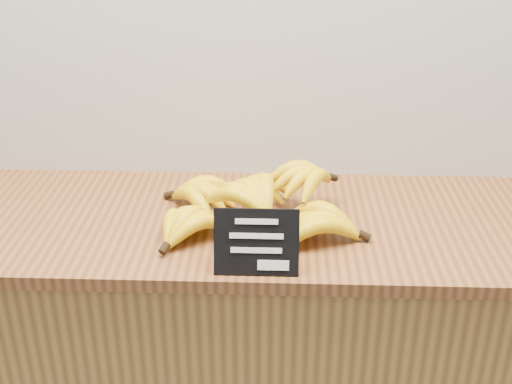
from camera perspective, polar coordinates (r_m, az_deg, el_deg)
name	(u,v)px	position (r m, az deg, el deg)	size (l,w,h in m)	color
counter	(257,376)	(1.78, 0.06, -16.03)	(1.42, 0.50, 0.90)	#A17234
counter_top	(257,223)	(1.50, 0.07, -2.76)	(1.58, 0.54, 0.03)	brown
chalkboard_sign	(256,242)	(1.27, 0.03, -4.50)	(0.17, 0.01, 0.14)	black
banana_pile	(253,202)	(1.45, -0.28, -0.93)	(0.51, 0.40, 0.12)	yellow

